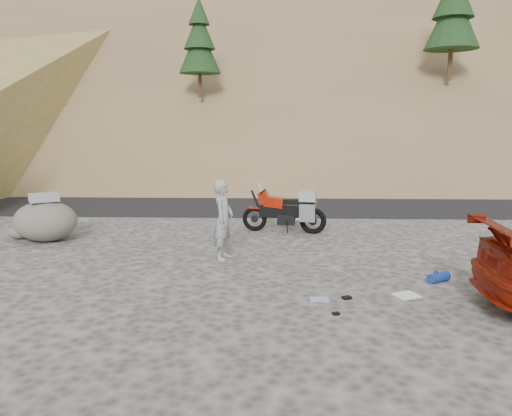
% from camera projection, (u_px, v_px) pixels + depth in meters
% --- Properties ---
extents(ground, '(140.00, 140.00, 0.00)m').
position_uv_depth(ground, '(297.00, 268.00, 10.55)').
color(ground, '#3E3C39').
rests_on(ground, ground).
extents(road, '(120.00, 7.00, 0.05)m').
position_uv_depth(road, '(286.00, 201.00, 19.42)').
color(road, black).
rests_on(road, ground).
extents(hillside, '(120.00, 73.00, 46.72)m').
position_uv_depth(hillside, '(278.00, 39.00, 48.92)').
color(hillside, brown).
rests_on(hillside, ground).
extents(motorcycle, '(2.36, 0.90, 1.41)m').
position_uv_depth(motorcycle, '(288.00, 211.00, 13.86)').
color(motorcycle, black).
rests_on(motorcycle, ground).
extents(man, '(0.55, 0.73, 1.80)m').
position_uv_depth(man, '(224.00, 259.00, 11.26)').
color(man, '#949499').
rests_on(man, ground).
extents(boulder, '(1.98, 1.84, 1.23)m').
position_uv_depth(boulder, '(46.00, 221.00, 12.87)').
color(boulder, '#605952').
rests_on(boulder, ground).
extents(small_rock, '(0.64, 0.58, 0.36)m').
position_uv_depth(small_rock, '(20.00, 232.00, 13.17)').
color(small_rock, '#605952').
rests_on(small_rock, ground).
extents(gear_white_cloth, '(0.53, 0.51, 0.01)m').
position_uv_depth(gear_white_cloth, '(407.00, 295.00, 8.87)').
color(gear_white_cloth, white).
rests_on(gear_white_cloth, ground).
extents(gear_blue_mat, '(0.50, 0.40, 0.19)m').
position_uv_depth(gear_blue_mat, '(439.00, 277.00, 9.60)').
color(gear_blue_mat, navy).
rests_on(gear_blue_mat, ground).
extents(gear_bottle, '(0.09, 0.09, 0.23)m').
position_uv_depth(gear_bottle, '(436.00, 277.00, 9.59)').
color(gear_bottle, navy).
rests_on(gear_bottle, ground).
extents(gear_glove_a, '(0.18, 0.16, 0.04)m').
position_uv_depth(gear_glove_a, '(347.00, 298.00, 8.71)').
color(gear_glove_a, black).
rests_on(gear_glove_a, ground).
extents(gear_glove_b, '(0.13, 0.12, 0.04)m').
position_uv_depth(gear_glove_b, '(336.00, 314.00, 7.99)').
color(gear_glove_b, black).
rests_on(gear_glove_b, ground).
extents(gear_blue_cloth, '(0.34, 0.25, 0.01)m').
position_uv_depth(gear_blue_cloth, '(319.00, 299.00, 8.67)').
color(gear_blue_cloth, '#85A4CD').
rests_on(gear_blue_cloth, ground).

